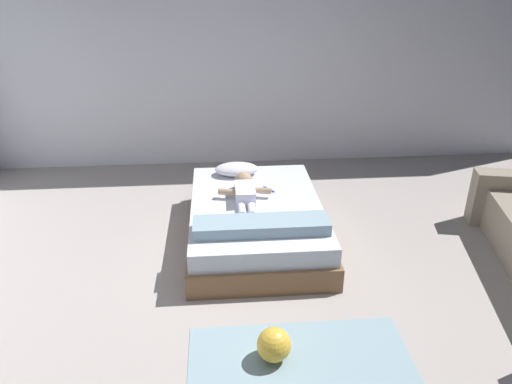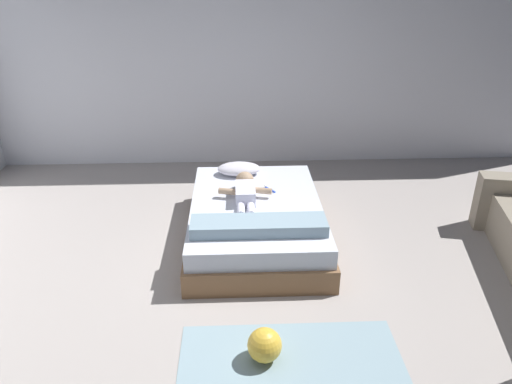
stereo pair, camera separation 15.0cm
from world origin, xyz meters
TOP-DOWN VIEW (x-y plane):
  - ground_plane at (0.00, 0.00)m, footprint 8.00×8.00m
  - wall_behind_bed at (0.00, 3.00)m, footprint 8.00×0.12m
  - bed at (0.05, 1.07)m, footprint 1.17×1.71m
  - pillow at (-0.09, 1.70)m, footprint 0.42×0.26m
  - baby at (-0.04, 1.18)m, footprint 0.48×0.65m
  - toothbrush at (0.18, 1.33)m, footprint 0.10×0.13m
  - rug at (0.21, -0.50)m, footprint 1.40×0.84m
  - toy_ball at (0.04, -0.40)m, footprint 0.22×0.22m
  - blanket at (0.05, 0.58)m, footprint 1.06×0.26m

SIDE VIEW (x-z plane):
  - ground_plane at x=0.00m, z-range 0.00..0.00m
  - rug at x=0.21m, z-range 0.00..0.01m
  - toy_ball at x=0.04m, z-range 0.01..0.22m
  - bed at x=0.05m, z-range 0.00..0.36m
  - toothbrush at x=0.18m, z-range 0.36..0.38m
  - blanket at x=0.05m, z-range 0.36..0.46m
  - pillow at x=-0.09m, z-range 0.36..0.48m
  - baby at x=-0.04m, z-range 0.35..0.51m
  - wall_behind_bed at x=0.00m, z-range 0.00..2.69m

